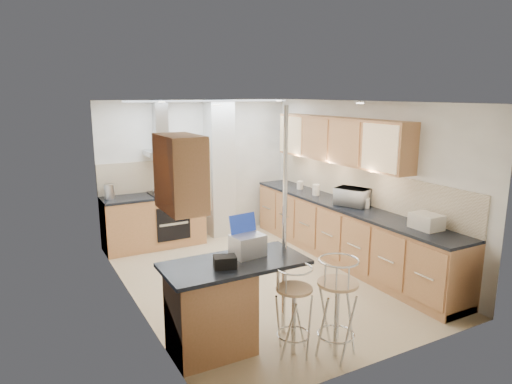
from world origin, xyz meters
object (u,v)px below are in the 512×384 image
bread_bin (426,221)px  bar_stool_end (337,308)px  microwave (352,197)px  bar_stool_near (294,311)px  laptop (248,245)px

bread_bin → bar_stool_end: bearing=-162.8°
microwave → bar_stool_near: size_ratio=0.52×
microwave → bread_bin: (0.03, -1.40, -0.04)m
laptop → bread_bin: (2.48, -0.16, -0.04)m
laptop → bar_stool_end: size_ratio=0.32×
bar_stool_near → bar_stool_end: size_ratio=0.90×
laptop → bar_stool_near: size_ratio=0.35×
bar_stool_end → bread_bin: size_ratio=2.85×
laptop → bar_stool_near: bearing=-69.8°
bar_stool_near → laptop: bearing=123.3°
bar_stool_end → bread_bin: 2.02m
laptop → bread_bin: 2.49m
laptop → bread_bin: bearing=-10.7°
bar_stool_near → bread_bin: (2.22, 0.34, 0.54)m
bar_stool_end → microwave: bearing=1.2°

